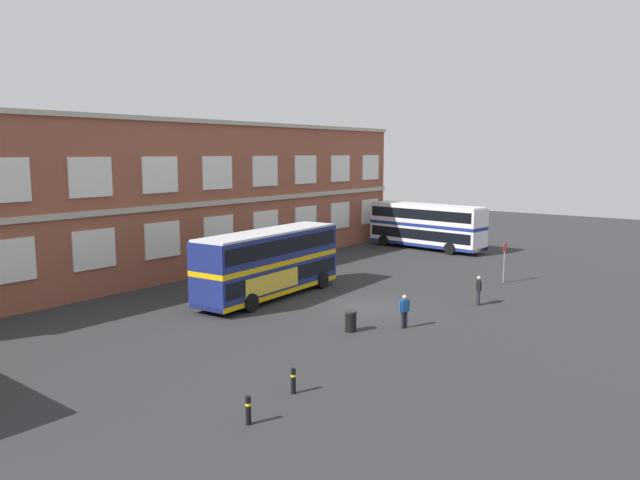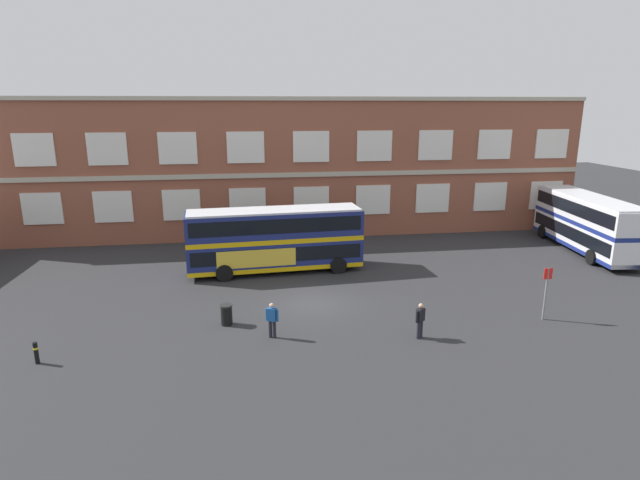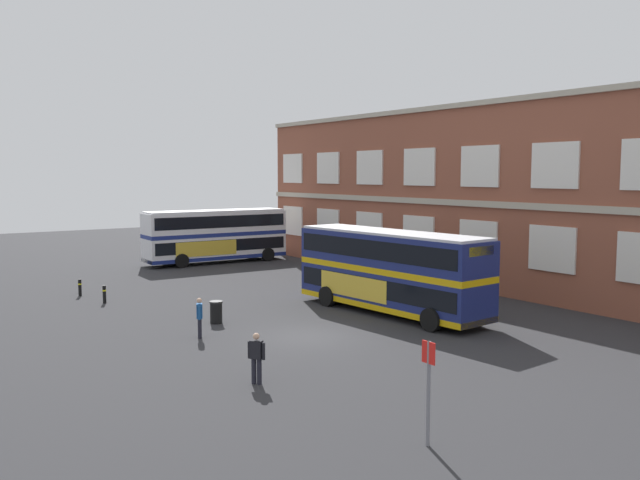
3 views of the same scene
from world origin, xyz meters
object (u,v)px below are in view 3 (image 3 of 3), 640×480
object	(u,v)px
second_passenger	(200,316)
bus_stand_flag	(428,383)
double_decker_middle	(390,270)
safety_bollard_west	(80,287)
safety_bollard_east	(104,294)
station_litter_bin	(216,312)
waiting_passenger	(256,356)
double_decker_near	(216,235)

from	to	relation	value
second_passenger	bus_stand_flag	size ratio (longest dim) A/B	0.63
double_decker_middle	safety_bollard_west	distance (m)	17.65
second_passenger	safety_bollard_west	world-z (taller)	second_passenger
safety_bollard_east	second_passenger	bearing A→B (deg)	6.01
station_litter_bin	second_passenger	bearing A→B (deg)	-39.93
double_decker_middle	waiting_passenger	size ratio (longest dim) A/B	6.56
double_decker_middle	station_litter_bin	bearing A→B (deg)	-109.87
waiting_passenger	double_decker_near	bearing A→B (deg)	156.73
double_decker_near	station_litter_bin	size ratio (longest dim) A/B	10.75
station_litter_bin	safety_bollard_east	world-z (taller)	station_litter_bin
waiting_passenger	second_passenger	size ratio (longest dim) A/B	1.00
double_decker_near	safety_bollard_east	world-z (taller)	double_decker_near
double_decker_near	safety_bollard_east	distance (m)	16.58
waiting_passenger	second_passenger	distance (m)	6.79
station_litter_bin	safety_bollard_west	distance (m)	11.07
second_passenger	double_decker_near	bearing A→B (deg)	152.62
second_passenger	safety_bollard_east	bearing A→B (deg)	-173.99
double_decker_near	waiting_passenger	xyz separation A→B (m)	(27.86, -11.98, -1.22)
bus_stand_flag	double_decker_near	bearing A→B (deg)	162.63
waiting_passenger	safety_bollard_west	distance (m)	19.40
station_litter_bin	safety_bollard_east	distance (m)	8.20
double_decker_near	safety_bollard_west	world-z (taller)	double_decker_near
second_passenger	safety_bollard_east	size ratio (longest dim) A/B	1.79
double_decker_middle	bus_stand_flag	xyz separation A→B (m)	(12.77, -9.67, -0.51)
waiting_passenger	bus_stand_flag	size ratio (longest dim) A/B	0.63
bus_stand_flag	safety_bollard_west	bearing A→B (deg)	-176.40
safety_bollard_west	safety_bollard_east	bearing A→B (deg)	10.21
second_passenger	waiting_passenger	bearing A→B (deg)	-8.70
double_decker_middle	bus_stand_flag	size ratio (longest dim) A/B	4.13
waiting_passenger	safety_bollard_east	bearing A→B (deg)	-179.97
double_decker_middle	waiting_passenger	distance (m)	12.39
safety_bollard_east	safety_bollard_west	bearing A→B (deg)	-169.79
safety_bollard_west	safety_bollard_east	world-z (taller)	same
double_decker_middle	safety_bollard_west	size ratio (longest dim) A/B	11.74
double_decker_middle	bus_stand_flag	world-z (taller)	double_decker_middle
double_decker_middle	safety_bollard_west	world-z (taller)	double_decker_middle
station_litter_bin	safety_bollard_west	world-z (taller)	station_litter_bin
double_decker_middle	safety_bollard_east	size ratio (longest dim) A/B	11.74
double_decker_near	double_decker_middle	distance (m)	21.95
double_decker_middle	station_litter_bin	size ratio (longest dim) A/B	10.83
double_decker_middle	waiting_passenger	xyz separation A→B (m)	(5.95, -10.80, -1.22)
double_decker_near	second_passenger	world-z (taller)	double_decker_near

